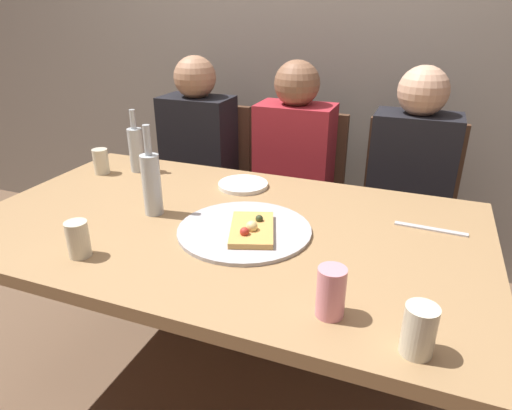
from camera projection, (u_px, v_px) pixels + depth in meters
The scene contains 19 objects.
ground_plane at pixel (229, 391), 1.76m from camera, with size 8.00×8.00×0.00m, color brown.
back_wall at pixel (325, 24), 2.32m from camera, with size 6.00×0.10×2.60m, color gray.
dining_table at pixel (224, 242), 1.48m from camera, with size 1.65×0.97×0.74m.
pizza_tray at pixel (244, 230), 1.39m from camera, with size 0.42×0.42×0.01m, color #ADADB2.
pizza_slice_last at pixel (252, 229), 1.36m from camera, with size 0.20×0.25×0.05m.
wine_bottle at pixel (152, 182), 1.48m from camera, with size 0.06×0.06×0.31m.
beer_bottle at pixel (136, 148), 1.87m from camera, with size 0.06×0.06×0.26m.
tumbler_near at pixel (78, 239), 1.24m from camera, with size 0.06×0.06×0.11m, color beige.
tumbler_far at pixel (101, 161), 1.86m from camera, with size 0.06×0.06×0.10m, color beige.
wine_glass at pixel (419, 330), 0.89m from camera, with size 0.07×0.07×0.11m, color beige.
soda_can at pixel (331, 292), 1.00m from camera, with size 0.07×0.07×0.12m, color pink.
plate_stack at pixel (243, 185), 1.74m from camera, with size 0.19×0.19×0.02m, color white.
table_knife at pixel (431, 229), 1.41m from camera, with size 0.22×0.02×0.01m, color #B7B7BC.
chair_left at pixel (206, 178), 2.48m from camera, with size 0.44×0.44×0.90m.
chair_middle at pixel (296, 191), 2.30m from camera, with size 0.44×0.44×0.90m.
chair_right at pixel (406, 207), 2.12m from camera, with size 0.44×0.44×0.90m.
guest_in_sweater at pixel (191, 164), 2.30m from camera, with size 0.36×0.56×1.17m.
guest_in_beanie at pixel (288, 177), 2.12m from camera, with size 0.36×0.56×1.17m.
guest_by_wall at pixel (408, 193), 1.94m from camera, with size 0.36×0.56×1.17m.
Camera 1 is at (0.57, -1.18, 1.39)m, focal length 31.33 mm.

